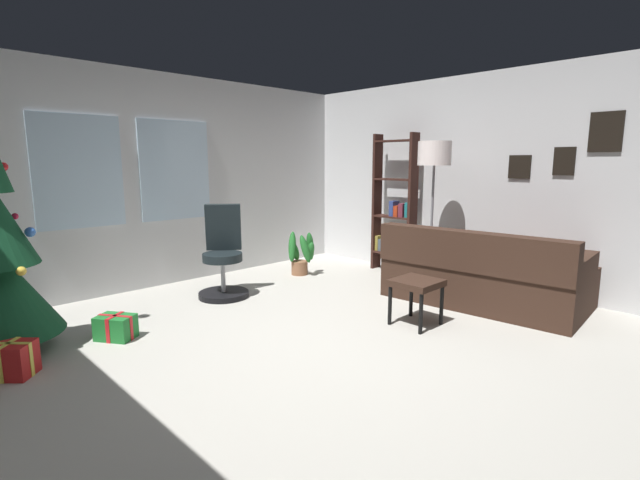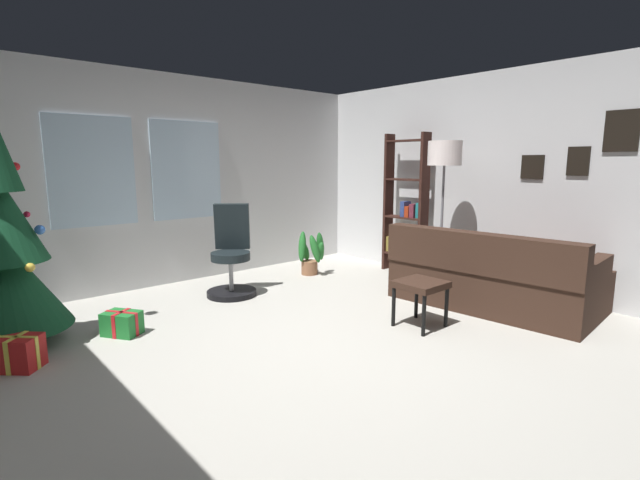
{
  "view_description": "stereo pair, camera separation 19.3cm",
  "coord_description": "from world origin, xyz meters",
  "px_view_note": "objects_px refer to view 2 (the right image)",
  "views": [
    {
      "loc": [
        -2.57,
        -2.49,
        1.51
      ],
      "look_at": [
        -0.07,
        0.05,
        0.9
      ],
      "focal_mm": 25.64,
      "sensor_mm": 36.0,
      "label": 1
    },
    {
      "loc": [
        -2.43,
        -2.62,
        1.51
      ],
      "look_at": [
        -0.07,
        0.05,
        0.9
      ],
      "focal_mm": 25.64,
      "sensor_mm": 36.0,
      "label": 2
    }
  ],
  "objects_px": {
    "couch": "(504,279)",
    "footstool": "(421,288)",
    "office_chair": "(231,260)",
    "potted_plant": "(311,255)",
    "floor_lamp": "(444,163)",
    "gift_box_green": "(122,323)",
    "holiday_tree": "(1,247)",
    "bookshelf": "(405,213)",
    "gift_box_red": "(18,353)"
  },
  "relations": [
    {
      "from": "gift_box_green",
      "to": "potted_plant",
      "type": "xyz_separation_m",
      "value": [
        2.67,
        0.56,
        0.17
      ]
    },
    {
      "from": "floor_lamp",
      "to": "potted_plant",
      "type": "bearing_deg",
      "value": 115.3
    },
    {
      "from": "footstool",
      "to": "gift_box_green",
      "type": "height_order",
      "value": "footstool"
    },
    {
      "from": "gift_box_green",
      "to": "office_chair",
      "type": "relative_size",
      "value": 0.36
    },
    {
      "from": "holiday_tree",
      "to": "potted_plant",
      "type": "xyz_separation_m",
      "value": [
        3.45,
        0.23,
        -0.57
      ]
    },
    {
      "from": "floor_lamp",
      "to": "potted_plant",
      "type": "height_order",
      "value": "floor_lamp"
    },
    {
      "from": "floor_lamp",
      "to": "gift_box_green",
      "type": "bearing_deg",
      "value": 163.96
    },
    {
      "from": "couch",
      "to": "office_chair",
      "type": "relative_size",
      "value": 1.97
    },
    {
      "from": "footstool",
      "to": "gift_box_red",
      "type": "bearing_deg",
      "value": 154.23
    },
    {
      "from": "gift_box_green",
      "to": "floor_lamp",
      "type": "distance_m",
      "value": 3.8
    },
    {
      "from": "couch",
      "to": "gift_box_green",
      "type": "distance_m",
      "value": 3.79
    },
    {
      "from": "holiday_tree",
      "to": "potted_plant",
      "type": "height_order",
      "value": "holiday_tree"
    },
    {
      "from": "footstool",
      "to": "holiday_tree",
      "type": "bearing_deg",
      "value": 146.43
    },
    {
      "from": "floor_lamp",
      "to": "potted_plant",
      "type": "xyz_separation_m",
      "value": [
        -0.73,
        1.53,
        -1.23
      ]
    },
    {
      "from": "office_chair",
      "to": "bookshelf",
      "type": "height_order",
      "value": "bookshelf"
    },
    {
      "from": "office_chair",
      "to": "potted_plant",
      "type": "distance_m",
      "value": 1.3
    },
    {
      "from": "couch",
      "to": "footstool",
      "type": "distance_m",
      "value": 1.19
    },
    {
      "from": "holiday_tree",
      "to": "floor_lamp",
      "type": "xyz_separation_m",
      "value": [
        4.18,
        -1.3,
        0.66
      ]
    },
    {
      "from": "holiday_tree",
      "to": "floor_lamp",
      "type": "height_order",
      "value": "holiday_tree"
    },
    {
      "from": "footstool",
      "to": "gift_box_red",
      "type": "height_order",
      "value": "footstool"
    },
    {
      "from": "bookshelf",
      "to": "potted_plant",
      "type": "height_order",
      "value": "bookshelf"
    },
    {
      "from": "couch",
      "to": "bookshelf",
      "type": "distance_m",
      "value": 1.78
    },
    {
      "from": "footstool",
      "to": "gift_box_green",
      "type": "relative_size",
      "value": 1.17
    },
    {
      "from": "holiday_tree",
      "to": "footstool",
      "type": "bearing_deg",
      "value": -33.57
    },
    {
      "from": "couch",
      "to": "floor_lamp",
      "type": "relative_size",
      "value": 1.17
    },
    {
      "from": "couch",
      "to": "gift_box_red",
      "type": "height_order",
      "value": "couch"
    },
    {
      "from": "bookshelf",
      "to": "floor_lamp",
      "type": "relative_size",
      "value": 1.08
    },
    {
      "from": "gift_box_red",
      "to": "bookshelf",
      "type": "distance_m",
      "value": 4.59
    },
    {
      "from": "footstool",
      "to": "gift_box_green",
      "type": "xyz_separation_m",
      "value": [
        -2.14,
        1.62,
        -0.26
      ]
    },
    {
      "from": "footstool",
      "to": "holiday_tree",
      "type": "xyz_separation_m",
      "value": [
        -2.92,
        1.94,
        0.47
      ]
    },
    {
      "from": "couch",
      "to": "bookshelf",
      "type": "bearing_deg",
      "value": 75.67
    },
    {
      "from": "footstool",
      "to": "bookshelf",
      "type": "xyz_separation_m",
      "value": [
        1.59,
        1.43,
        0.45
      ]
    },
    {
      "from": "gift_box_green",
      "to": "office_chair",
      "type": "height_order",
      "value": "office_chair"
    },
    {
      "from": "holiday_tree",
      "to": "bookshelf",
      "type": "height_order",
      "value": "holiday_tree"
    },
    {
      "from": "gift_box_green",
      "to": "floor_lamp",
      "type": "height_order",
      "value": "floor_lamp"
    },
    {
      "from": "gift_box_green",
      "to": "potted_plant",
      "type": "relative_size",
      "value": 0.61
    },
    {
      "from": "bookshelf",
      "to": "floor_lamp",
      "type": "xyz_separation_m",
      "value": [
        -0.33,
        -0.8,
        0.68
      ]
    },
    {
      "from": "potted_plant",
      "to": "footstool",
      "type": "bearing_deg",
      "value": -103.69
    },
    {
      "from": "footstool",
      "to": "potted_plant",
      "type": "relative_size",
      "value": 0.72
    },
    {
      "from": "footstool",
      "to": "potted_plant",
      "type": "xyz_separation_m",
      "value": [
        0.53,
        2.17,
        -0.1
      ]
    },
    {
      "from": "gift_box_green",
      "to": "bookshelf",
      "type": "height_order",
      "value": "bookshelf"
    },
    {
      "from": "holiday_tree",
      "to": "potted_plant",
      "type": "bearing_deg",
      "value": 3.89
    },
    {
      "from": "couch",
      "to": "floor_lamp",
      "type": "bearing_deg",
      "value": 83.96
    },
    {
      "from": "office_chair",
      "to": "footstool",
      "type": "bearing_deg",
      "value": -69.91
    },
    {
      "from": "office_chair",
      "to": "bookshelf",
      "type": "xyz_separation_m",
      "value": [
        2.34,
        -0.64,
        0.42
      ]
    },
    {
      "from": "footstool",
      "to": "office_chair",
      "type": "xyz_separation_m",
      "value": [
        -0.76,
        2.07,
        0.04
      ]
    },
    {
      "from": "gift_box_red",
      "to": "gift_box_green",
      "type": "relative_size",
      "value": 1.0
    },
    {
      "from": "potted_plant",
      "to": "gift_box_red",
      "type": "bearing_deg",
      "value": -167.84
    },
    {
      "from": "footstool",
      "to": "gift_box_green",
      "type": "distance_m",
      "value": 2.7
    },
    {
      "from": "couch",
      "to": "bookshelf",
      "type": "xyz_separation_m",
      "value": [
        0.42,
        1.65,
        0.52
      ]
    }
  ]
}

